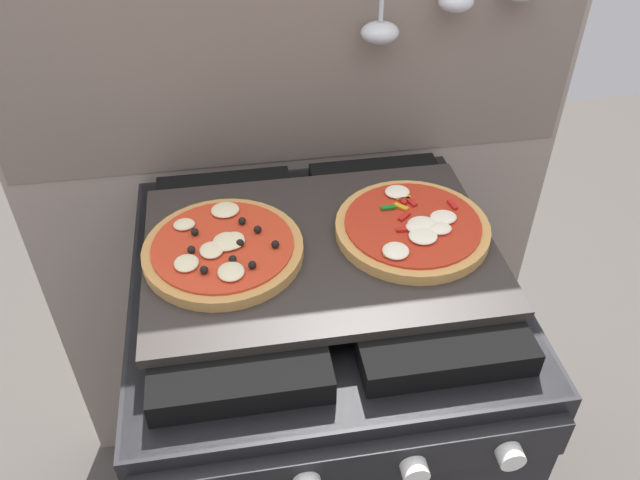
{
  "coord_description": "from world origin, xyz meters",
  "views": [
    {
      "loc": [
        -0.12,
        -0.76,
        1.56
      ],
      "look_at": [
        0.0,
        0.0,
        0.93
      ],
      "focal_mm": 36.31,
      "sensor_mm": 36.0,
      "label": 1
    }
  ],
  "objects_px": {
    "stove": "(320,422)",
    "pizza_right": "(413,228)",
    "baking_tray": "(320,249)",
    "pizza_left": "(223,248)"
  },
  "relations": [
    {
      "from": "pizza_left",
      "to": "pizza_right",
      "type": "xyz_separation_m",
      "value": [
        0.3,
        0.0,
        -0.0
      ]
    },
    {
      "from": "stove",
      "to": "baking_tray",
      "type": "relative_size",
      "value": 1.67
    },
    {
      "from": "stove",
      "to": "pizza_right",
      "type": "xyz_separation_m",
      "value": [
        0.15,
        0.01,
        0.48
      ]
    },
    {
      "from": "stove",
      "to": "baking_tray",
      "type": "distance_m",
      "value": 0.46
    },
    {
      "from": "pizza_right",
      "to": "stove",
      "type": "bearing_deg",
      "value": -177.72
    },
    {
      "from": "stove",
      "to": "pizza_right",
      "type": "relative_size",
      "value": 3.7
    },
    {
      "from": "pizza_left",
      "to": "pizza_right",
      "type": "bearing_deg",
      "value": 0.55
    },
    {
      "from": "baking_tray",
      "to": "pizza_right",
      "type": "bearing_deg",
      "value": 1.65
    },
    {
      "from": "stove",
      "to": "pizza_left",
      "type": "xyz_separation_m",
      "value": [
        -0.15,
        0.0,
        0.48
      ]
    },
    {
      "from": "stove",
      "to": "baking_tray",
      "type": "xyz_separation_m",
      "value": [
        0.0,
        0.0,
        0.46
      ]
    }
  ]
}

